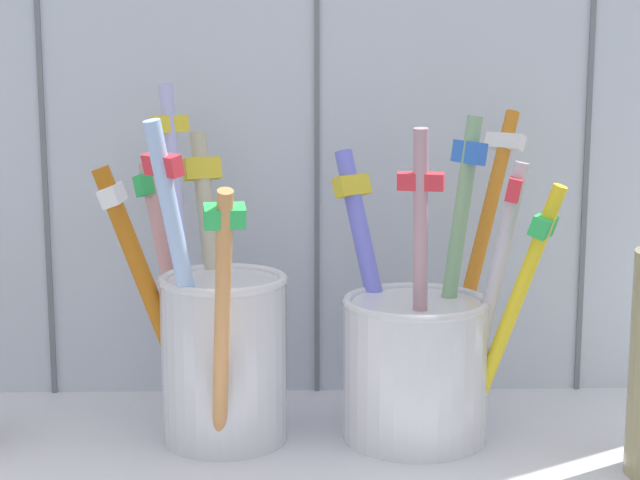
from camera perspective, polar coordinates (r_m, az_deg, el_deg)
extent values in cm
cube|color=silver|center=(55.81, 0.07, -12.59)|extent=(64.00, 22.00, 2.00)
cube|color=silver|center=(63.42, -0.19, 10.11)|extent=(64.00, 2.00, 45.00)
cube|color=slate|center=(64.03, -14.85, 9.77)|extent=(0.30, 0.20, 45.00)
cube|color=slate|center=(62.32, -0.17, 10.10)|extent=(0.30, 0.20, 45.00)
cube|color=slate|center=(64.65, 14.37, 9.79)|extent=(0.30, 0.20, 45.00)
cylinder|color=silver|center=(56.87, -5.16, -6.44)|extent=(6.65, 6.65, 8.74)
torus|color=silver|center=(55.77, -5.23, -2.14)|extent=(6.82, 6.82, 0.50)
cylinder|color=#BDB799|center=(58.70, -5.78, -2.03)|extent=(2.90, 5.20, 15.90)
cube|color=yellow|center=(59.19, -6.35, 3.82)|extent=(2.28, 1.77, 1.36)
cylinder|color=#A5C6F8|center=(53.67, -7.18, -2.55)|extent=(3.90, 3.82, 17.09)
cube|color=#E5333F|center=(51.84, -8.48, 3.97)|extent=(2.32, 2.35, 1.14)
cylinder|color=#B0B3F0|center=(57.82, -7.47, -0.87)|extent=(2.47, 2.88, 18.49)
cube|color=yellow|center=(57.62, -8.09, 6.17)|extent=(2.09, 1.86, 0.99)
cylinder|color=tan|center=(51.11, -5.28, -4.80)|extent=(1.75, 6.13, 14.34)
cube|color=green|center=(47.84, -5.15, 1.29)|extent=(2.03, 1.45, 1.23)
cylinder|color=#D99999|center=(59.61, -7.84, -2.74)|extent=(4.52, 4.94, 14.25)
cube|color=green|center=(60.08, -8.97, 2.97)|extent=(2.22, 2.14, 1.34)
cylinder|color=#BE6614|center=(56.74, -8.97, -3.30)|extent=(6.02, 1.19, 14.51)
cube|color=white|center=(56.07, -11.07, 2.37)|extent=(1.27, 2.53, 1.22)
cylinder|color=silver|center=(57.27, 5.12, -6.98)|extent=(7.71, 7.71, 7.48)
torus|color=silver|center=(56.28, 5.19, -3.34)|extent=(7.83, 7.83, 0.50)
cylinder|color=silver|center=(55.79, 9.09, -3.31)|extent=(3.66, 1.69, 14.76)
cube|color=#E5333F|center=(54.62, 10.42, 2.75)|extent=(1.47, 2.47, 1.27)
cylinder|color=#B68A97|center=(54.28, 5.40, -2.62)|extent=(1.29, 2.56, 16.51)
cube|color=#E5333F|center=(52.77, 5.43, 3.15)|extent=(2.41, 1.27, 0.92)
cylinder|color=orange|center=(59.67, 8.35, -1.36)|extent=(5.71, 5.90, 17.03)
cube|color=white|center=(60.85, 9.89, 5.23)|extent=(2.28, 2.24, 1.03)
cylinder|color=yellow|center=(55.51, 10.21, -3.95)|extent=(5.04, 3.18, 13.84)
cube|color=green|center=(54.15, 11.89, 0.75)|extent=(1.92, 2.24, 1.24)
cylinder|color=#82B481|center=(57.40, 7.12, -1.79)|extent=(3.31, 2.18, 16.86)
cube|color=blue|center=(56.92, 8.01, 4.67)|extent=(1.75, 2.37, 1.27)
cylinder|color=#7176F4|center=(58.62, 2.84, -2.53)|extent=(4.51, 5.26, 14.95)
cube|color=yellow|center=(58.94, 1.73, 2.92)|extent=(2.33, 2.18, 1.32)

